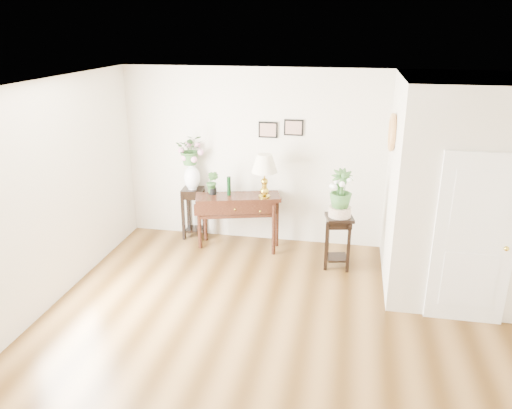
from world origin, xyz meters
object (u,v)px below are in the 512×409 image
(console_table, at_px, (238,222))
(table_lamp, at_px, (264,176))
(plant_stand_b, at_px, (338,241))
(plant_stand_a, at_px, (194,213))

(console_table, xyz_separation_m, table_lamp, (0.42, 0.00, 0.79))
(console_table, distance_m, table_lamp, 0.89)
(console_table, bearing_deg, plant_stand_b, -29.28)
(table_lamp, height_order, plant_stand_a, table_lamp)
(console_table, xyz_separation_m, plant_stand_a, (-0.82, 0.25, -0.01))
(plant_stand_b, bearing_deg, table_lamp, 161.86)
(console_table, height_order, plant_stand_b, console_table)
(table_lamp, distance_m, plant_stand_a, 1.50)
(table_lamp, bearing_deg, plant_stand_b, -18.14)
(plant_stand_a, bearing_deg, table_lamp, -11.39)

